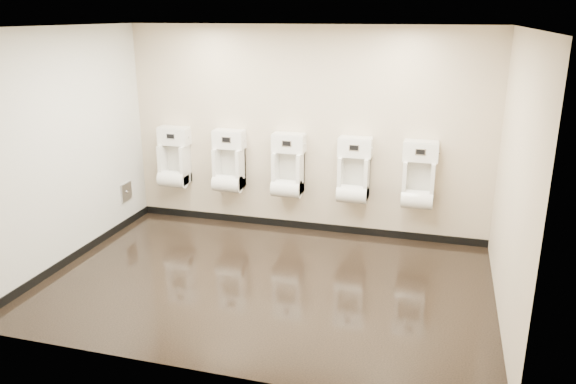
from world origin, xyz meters
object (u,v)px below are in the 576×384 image
(access_panel, at_px, (126,192))
(urinal_4, at_px, (419,180))
(urinal_2, at_px, (288,170))
(urinal_3, at_px, (354,175))
(urinal_0, at_px, (174,162))
(urinal_1, at_px, (229,166))

(access_panel, bearing_deg, urinal_4, 5.65)
(urinal_2, distance_m, urinal_3, 0.91)
(access_panel, relative_size, urinal_0, 0.29)
(access_panel, xyz_separation_m, urinal_2, (2.29, 0.40, 0.39))
(access_panel, height_order, urinal_0, urinal_0)
(urinal_2, bearing_deg, urinal_0, 180.00)
(access_panel, xyz_separation_m, urinal_4, (4.04, 0.40, 0.39))
(urinal_1, bearing_deg, access_panel, -164.34)
(urinal_4, bearing_deg, urinal_3, 180.00)
(access_panel, height_order, urinal_3, urinal_3)
(urinal_4, bearing_deg, access_panel, -174.35)
(urinal_0, xyz_separation_m, urinal_3, (2.62, 0.00, 0.00))
(urinal_3, bearing_deg, urinal_2, 180.00)
(urinal_0, relative_size, urinal_3, 1.00)
(urinal_2, xyz_separation_m, urinal_4, (1.75, 0.00, 0.00))
(urinal_1, xyz_separation_m, urinal_3, (1.77, 0.00, 0.00))
(access_panel, relative_size, urinal_3, 0.29)
(access_panel, xyz_separation_m, urinal_3, (3.20, 0.40, 0.39))
(urinal_1, bearing_deg, urinal_3, 0.00)
(urinal_0, distance_m, urinal_3, 2.62)
(access_panel, bearing_deg, urinal_3, 7.12)
(urinal_0, height_order, urinal_3, same)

